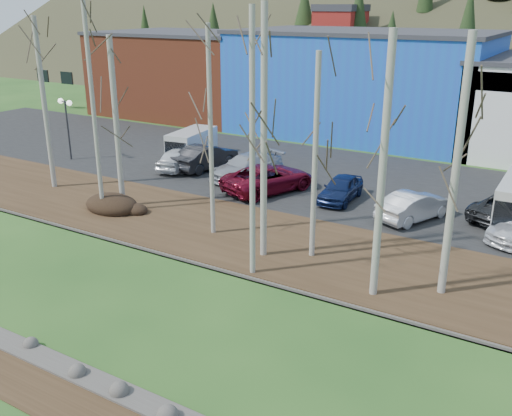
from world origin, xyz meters
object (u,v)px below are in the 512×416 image
Objects in this scene: car_1 at (206,157)px; car_2 at (269,178)px; car_0 at (179,158)px; car_6 at (512,207)px; street_lamp at (66,112)px; van_grey at (191,144)px; car_3 at (246,167)px; car_4 at (341,189)px; car_5 at (415,206)px.

car_1 is 6.17m from car_2.
car_0 is 19.90m from car_6.
street_lamp is at bearing 23.57° from car_1.
car_1 is at bearing 20.42° from car_6.
van_grey is at bearing -3.26° from car_2.
car_6 is (15.05, 0.60, -0.03)m from car_3.
car_6 is (19.87, 1.10, -0.00)m from car_0.
street_lamp is 0.74× the size of car_2.
van_grey is at bearing 162.51° from car_4.
car_1 is 3.11m from van_grey.
car_6 is at bearing -149.43° from car_2.
van_grey is at bearing -27.90° from car_1.
car_5 is at bearing 7.13° from car_3.
car_2 reaches higher than car_5.
street_lamp is at bearing -152.97° from car_3.
car_1 is 1.22× the size of car_4.
car_0 is 1.06× the size of car_4.
car_3 is at bearing 173.60° from car_0.
car_5 is (15.74, -1.27, 0.00)m from car_0.
car_3 is 1.13× the size of van_grey.
van_grey is at bearing 48.48° from street_lamp.
car_3 is 1.29× the size of car_4.
van_grey reaches higher than car_2.
van_grey is (-2.56, 1.76, 0.15)m from car_1.
car_1 is 0.86× the size of car_2.
car_2 reaches higher than car_6.
car_3 is (-2.47, 1.56, -0.04)m from car_2.
car_4 is 0.77× the size of car_6.
car_0 is 11.45m from car_4.
car_0 is 0.75× the size of car_2.
street_lamp is 0.92× the size of van_grey.
car_2 is 12.77m from car_6.
car_5 is (4.29, -0.84, 0.04)m from car_4.
car_6 is (12.59, 2.16, -0.07)m from car_2.
car_6 is at bearing 170.85° from car_0.
car_0 is at bearing 28.00° from street_lamp.
street_lamp is 1.05× the size of car_4.
car_1 is 10.10m from car_4.
car_1 is at bearing 31.36° from street_lamp.
car_2 is 2.92m from car_3.
car_5 reaches higher than car_6.
van_grey reaches higher than car_5.
van_grey reaches higher than car_1.
car_0 is 2.93m from van_grey.
car_4 is 4.37m from car_5.
van_grey reaches higher than car_6.
car_1 is 1.11× the size of car_5.
car_1 is at bearing 168.72° from car_4.
car_0 reaches higher than car_6.
car_2 is 1.24× the size of van_grey.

